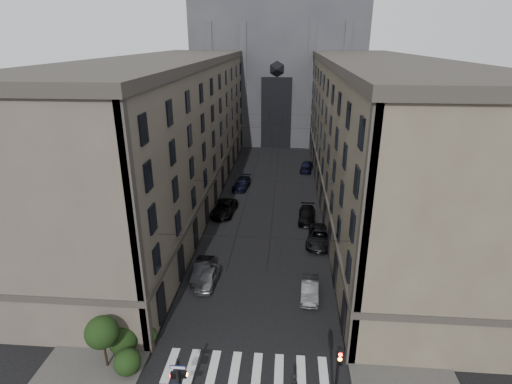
% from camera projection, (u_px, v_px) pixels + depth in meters
% --- Properties ---
extents(sidewalk_left, '(7.00, 80.00, 0.15)m').
position_uv_depth(sidewalk_left, '(195.00, 196.00, 56.72)').
color(sidewalk_left, '#383533').
rests_on(sidewalk_left, ground).
extents(sidewalk_right, '(7.00, 80.00, 0.15)m').
position_uv_depth(sidewalk_right, '(344.00, 201.00, 55.16)').
color(sidewalk_right, '#383533').
rests_on(sidewalk_right, ground).
extents(zebra_crossing, '(11.00, 3.20, 0.01)m').
position_uv_depth(zebra_crossing, '(246.00, 370.00, 27.15)').
color(zebra_crossing, beige).
rests_on(zebra_crossing, ground).
extents(building_left, '(13.60, 60.60, 18.85)m').
position_uv_depth(building_left, '(170.00, 131.00, 53.59)').
color(building_left, '#51483E').
rests_on(building_left, ground).
extents(building_right, '(13.60, 60.60, 18.85)m').
position_uv_depth(building_right, '(373.00, 135.00, 51.59)').
color(building_right, brown).
rests_on(building_right, ground).
extents(gothic_tower, '(35.00, 23.00, 58.00)m').
position_uv_depth(gothic_tower, '(279.00, 54.00, 85.74)').
color(gothic_tower, '#2D2D33').
rests_on(gothic_tower, ground).
extents(pedestrian_signal_left, '(1.02, 0.38, 4.00)m').
position_uv_depth(pedestrian_signal_left, '(180.00, 382.00, 23.33)').
color(pedestrian_signal_left, black).
rests_on(pedestrian_signal_left, ground).
extents(traffic_light_right, '(0.34, 0.50, 5.20)m').
position_uv_depth(traffic_light_right, '(338.00, 373.00, 22.69)').
color(traffic_light_right, black).
rests_on(traffic_light_right, ground).
extents(shrub_cluster, '(3.90, 4.40, 3.90)m').
position_uv_depth(shrub_cluster, '(118.00, 341.00, 27.16)').
color(shrub_cluster, black).
rests_on(shrub_cluster, sidewalk_left).
extents(tram_wires, '(14.00, 60.00, 0.43)m').
position_uv_depth(tram_wires, '(269.00, 149.00, 53.00)').
color(tram_wires, black).
rests_on(tram_wires, ground).
extents(car_left_near, '(1.97, 4.25, 1.41)m').
position_uv_depth(car_left_near, '(208.00, 278.00, 36.27)').
color(car_left_near, slate).
rests_on(car_left_near, ground).
extents(car_left_midnear, '(1.71, 4.61, 1.50)m').
position_uv_depth(car_left_midnear, '(203.00, 270.00, 37.35)').
color(car_left_midnear, black).
rests_on(car_left_midnear, ground).
extents(car_left_midfar, '(3.09, 5.84, 1.56)m').
position_uv_depth(car_left_midfar, '(224.00, 208.00, 50.87)').
color(car_left_midfar, black).
rests_on(car_left_midfar, ground).
extents(car_left_far, '(2.66, 5.32, 1.48)m').
position_uv_depth(car_left_far, '(242.00, 183.00, 59.67)').
color(car_left_far, black).
rests_on(car_left_far, ground).
extents(car_right_near, '(1.69, 4.28, 1.39)m').
position_uv_depth(car_right_near, '(310.00, 289.00, 34.65)').
color(car_right_near, slate).
rests_on(car_right_near, ground).
extents(car_right_midnear, '(3.47, 6.16, 1.63)m').
position_uv_depth(car_right_midnear, '(320.00, 237.00, 43.56)').
color(car_right_midnear, black).
rests_on(car_right_midnear, ground).
extents(car_right_midfar, '(2.38, 5.16, 1.46)m').
position_uv_depth(car_right_midfar, '(307.00, 215.00, 49.04)').
color(car_right_midfar, black).
rests_on(car_right_midfar, ground).
extents(car_right_far, '(2.47, 4.85, 1.58)m').
position_uv_depth(car_right_far, '(306.00, 167.00, 67.23)').
color(car_right_far, black).
rests_on(car_right_far, ground).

